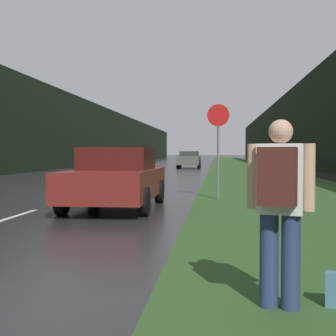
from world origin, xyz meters
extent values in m
cube|color=#2D5123|center=(6.68, 40.00, 0.01)|extent=(6.00, 240.00, 0.02)
cube|color=silver|center=(0.00, 7.46, 0.00)|extent=(0.12, 3.00, 0.01)
cube|color=silver|center=(0.00, 14.46, 0.00)|extent=(0.12, 3.00, 0.01)
cube|color=silver|center=(0.00, 21.46, 0.00)|extent=(0.12, 3.00, 0.01)
cube|color=black|center=(-9.68, 50.00, 3.35)|extent=(2.00, 140.00, 6.70)
cube|color=black|center=(12.68, 50.00, 3.90)|extent=(2.00, 140.00, 7.80)
cylinder|color=slate|center=(4.34, 11.81, 1.06)|extent=(0.07, 0.07, 2.13)
cylinder|color=#B71414|center=(4.34, 11.81, 2.44)|extent=(0.64, 0.02, 0.64)
cylinder|color=navy|center=(4.75, 2.36, 0.42)|extent=(0.16, 0.16, 0.84)
cylinder|color=navy|center=(4.93, 2.31, 0.42)|extent=(0.16, 0.16, 0.84)
cube|color=white|center=(4.84, 2.33, 1.14)|extent=(0.43, 0.31, 0.60)
sphere|color=tan|center=(4.84, 2.33, 1.54)|extent=(0.21, 0.21, 0.21)
cylinder|color=tan|center=(4.61, 2.40, 1.15)|extent=(0.09, 0.09, 0.57)
cylinder|color=tan|center=(5.07, 2.27, 1.15)|extent=(0.09, 0.09, 0.57)
cube|color=#471E19|center=(4.79, 2.14, 1.17)|extent=(0.34, 0.25, 0.48)
cube|color=maroon|center=(1.84, 9.50, 0.62)|extent=(1.91, 4.38, 0.67)
cube|color=#40120F|center=(1.84, 9.72, 1.22)|extent=(1.63, 1.97, 0.54)
cylinder|color=black|center=(2.75, 8.14, 0.31)|extent=(0.20, 0.63, 0.63)
cylinder|color=black|center=(0.93, 8.14, 0.31)|extent=(0.20, 0.63, 0.63)
cylinder|color=black|center=(2.75, 10.86, 0.31)|extent=(0.20, 0.63, 0.63)
cylinder|color=black|center=(0.93, 10.86, 0.31)|extent=(0.20, 0.63, 0.63)
cube|color=#4C514C|center=(1.84, 40.14, 0.69)|extent=(1.91, 4.64, 0.75)
cube|color=#2D302D|center=(1.84, 40.37, 1.29)|extent=(1.62, 2.09, 0.44)
cylinder|color=black|center=(2.74, 38.70, 0.36)|extent=(0.20, 0.71, 0.71)
cylinder|color=black|center=(0.93, 38.70, 0.36)|extent=(0.20, 0.71, 0.71)
cylinder|color=black|center=(2.74, 41.58, 0.36)|extent=(0.20, 0.71, 0.71)
cylinder|color=black|center=(0.93, 41.58, 0.36)|extent=(0.20, 0.71, 0.71)
camera|label=1|loc=(4.29, -1.74, 1.36)|focal=50.00mm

